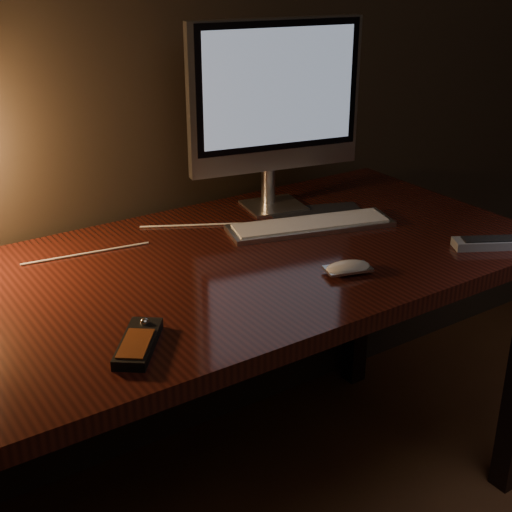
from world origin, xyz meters
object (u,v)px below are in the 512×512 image
monitor (276,100)px  tv_remote (496,243)px  desk (198,304)px  mouse (348,269)px  keyboard (311,225)px  media_remote (138,343)px

monitor → tv_remote: size_ratio=2.46×
desk → monitor: bearing=25.8°
mouse → tv_remote: tv_remote is taller
monitor → mouse: monitor is taller
desk → mouse: size_ratio=15.80×
keyboard → tv_remote: bearing=-34.1°
desk → monitor: monitor is taller
keyboard → mouse: mouse is taller
monitor → media_remote: size_ratio=3.06×
keyboard → tv_remote: size_ratio=2.11×
media_remote → tv_remote: 0.90m
mouse → desk: bearing=145.8°
keyboard → media_remote: (-0.61, -0.29, 0.00)m
keyboard → monitor: bearing=102.0°
monitor → keyboard: monitor is taller
tv_remote → keyboard: bearing=159.3°
tv_remote → monitor: bearing=147.3°
media_remote → tv_remote: size_ratio=0.80×
monitor → tv_remote: (0.27, -0.52, -0.28)m
keyboard → media_remote: size_ratio=2.63×
tv_remote → media_remote: bearing=-153.8°
desk → tv_remote: 0.72m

